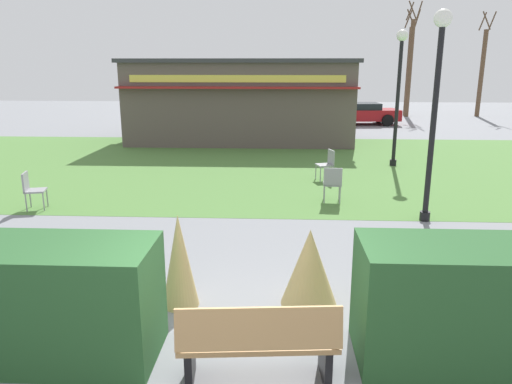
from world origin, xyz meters
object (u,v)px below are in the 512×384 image
Objects in this scene: parked_car_center_slot at (285,113)px; food_kiosk at (241,101)px; cafe_chair_center at (31,187)px; parked_car_west_slot at (189,112)px; tree_right_bg at (409,70)px; lamppost_mid at (436,93)px; tree_center_bg at (482,71)px; parked_car_east_slot at (360,113)px; cafe_chair_west at (333,182)px; lamppost_far at (399,82)px; cafe_chair_east at (327,162)px; park_bench at (258,342)px; tree_left_bg at (410,66)px.

food_kiosk is at bearing -107.09° from parked_car_center_slot.
cafe_chair_center is at bearing -110.69° from food_kiosk.
tree_right_bg reaches higher than parked_car_west_slot.
tree_center_bg is (9.62, 22.33, 0.13)m from lamppost_mid.
lamppost_mid is 17.75m from parked_car_east_slot.
cafe_chair_west is 0.20× the size of parked_car_center_slot.
lamppost_far is 11.80m from parked_car_east_slot.
lamppost_far is (0.63, 5.99, 0.00)m from lamppost_mid.
lamppost_mid is at bearing -64.58° from cafe_chair_east.
cafe_chair_west is 1.00× the size of cafe_chair_east.
food_kiosk reaches higher than cafe_chair_east.
lamppost_mid is 6.02m from lamppost_far.
cafe_chair_east and cafe_chair_center have the same top height.
parked_car_west_slot is at bearing 88.21° from cafe_chair_center.
tree_center_bg is (8.99, 16.34, 0.13)m from lamppost_far.
cafe_chair_center is (-7.07, -0.94, 0.00)m from cafe_chair_west.
parked_car_east_slot is (3.07, 13.82, 0.12)m from cafe_chair_east.
park_bench is at bearing -106.56° from tree_right_bg.
cafe_chair_east is (-2.42, -2.23, -2.21)m from lamppost_far.
cafe_chair_center is (-8.96, 0.40, -2.21)m from lamppost_mid.
tree_right_bg is at bearing 71.94° from cafe_chair_west.
cafe_chair_center is 0.21× the size of parked_car_west_slot.
food_kiosk is 1.46× the size of tree_right_bg.
tree_right_bg reaches higher than tree_center_bg.
food_kiosk is at bearing -142.34° from tree_center_bg.
cafe_chair_east is 14.15m from parked_car_east_slot.
parked_car_center_slot is 0.65× the size of tree_right_bg.
parked_car_center_slot reaches higher than cafe_chair_east.
tree_left_bg is at bearing 74.78° from lamppost_far.
lamppost_mid is at bearing -113.30° from tree_center_bg.
parked_car_east_slot is 6.32m from tree_left_bg.
lamppost_mid is 9.23m from cafe_chair_center.
parked_car_west_slot reaches higher than cafe_chair_center.
tree_left_bg reaches higher than food_kiosk.
cafe_chair_east is (1.59, 9.52, 0.05)m from park_bench.
parked_car_east_slot is 0.65× the size of tree_right_bg.
tree_left_bg is at bearing 77.23° from lamppost_mid.
parked_car_west_slot is (-8.42, 17.58, -2.09)m from lamppost_mid.
food_kiosk is 7.44m from parked_car_west_slot.
parked_car_east_slot is (6.19, 6.46, -1.13)m from food_kiosk.
tree_right_bg is at bearing 57.86° from cafe_chair_center.
cafe_chair_center is at bearing -91.79° from parked_car_west_slot.
tree_center_bg reaches higher than lamppost_far.
park_bench is 0.40× the size of lamppost_far.
food_kiosk reaches higher than cafe_chair_center.
park_bench is 9.65m from cafe_chair_east.
cafe_chair_east is at bearing -102.51° from parked_car_east_slot.
food_kiosk is 10.32m from cafe_chair_west.
lamppost_mid is 17.94m from parked_car_center_slot.
parked_car_east_slot is (1.28, 17.58, -2.09)m from lamppost_mid.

